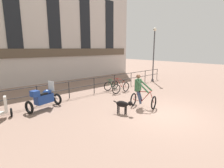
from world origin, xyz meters
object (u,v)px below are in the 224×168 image
at_px(cyclist_with_bike, 141,93).
at_px(parked_motorcycle, 44,98).
at_px(parked_bicycle_near_lamp, 112,87).
at_px(street_lamp, 154,52).
at_px(dog, 124,104).
at_px(parked_bicycle_mid_left, 120,85).

relative_size(cyclist_with_bike, parked_motorcycle, 0.93).
relative_size(parked_bicycle_near_lamp, street_lamp, 0.26).
distance_m(cyclist_with_bike, dog, 1.38).
relative_size(parked_bicycle_mid_left, street_lamp, 0.24).
bearing_deg(parked_bicycle_mid_left, dog, 42.38).
bearing_deg(parked_bicycle_near_lamp, parked_motorcycle, 12.05).
bearing_deg(cyclist_with_bike, parked_bicycle_near_lamp, 57.28).
distance_m(cyclist_with_bike, parked_bicycle_mid_left, 3.76).
bearing_deg(cyclist_with_bike, street_lamp, 14.20).
bearing_deg(parked_bicycle_near_lamp, parked_bicycle_mid_left, -170.42).
distance_m(cyclist_with_bike, street_lamp, 7.66).
relative_size(cyclist_with_bike, dog, 1.77).
distance_m(dog, parked_motorcycle, 3.98).
relative_size(dog, parked_bicycle_near_lamp, 0.80).
distance_m(parked_motorcycle, street_lamp, 10.45).
bearing_deg(dog, street_lamp, 4.32).
bearing_deg(dog, parked_bicycle_mid_left, 24.99).
distance_m(cyclist_with_bike, parked_motorcycle, 4.88).
bearing_deg(cyclist_with_bike, parked_bicycle_mid_left, 45.24).
xyz_separation_m(dog, parked_bicycle_mid_left, (3.15, 3.34, -0.10)).
bearing_deg(street_lamp, parked_bicycle_near_lamp, -175.30).
height_order(cyclist_with_bike, parked_bicycle_mid_left, cyclist_with_bike).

